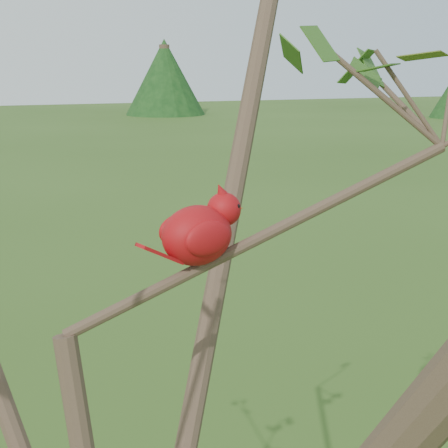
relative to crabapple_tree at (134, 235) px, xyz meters
name	(u,v)px	position (x,y,z in m)	size (l,w,h in m)	color
crabapple_tree	(134,235)	(0.00, 0.00, 0.00)	(2.35, 2.05, 2.95)	#473426
cardinal	(200,232)	(0.13, 0.11, -0.03)	(0.18, 0.11, 0.13)	#A40E11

